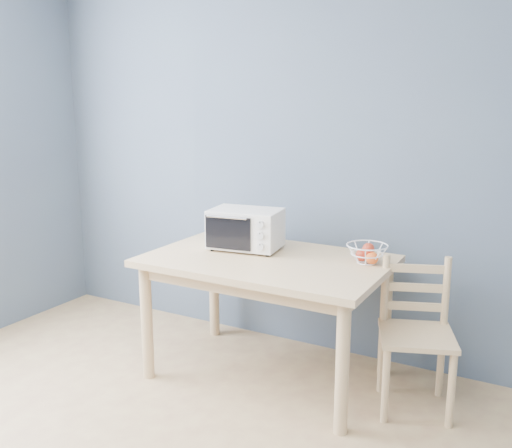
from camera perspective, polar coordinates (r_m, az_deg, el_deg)
The scene contains 5 objects.
room at distance 1.99m, azimuth -24.17°, elevation 0.70°, with size 4.01×4.51×2.61m.
dining_table at distance 3.39m, azimuth 1.11°, elevation -5.04°, with size 1.40×0.90×0.75m.
toaster_oven at distance 3.53m, azimuth -1.30°, elevation -0.42°, with size 0.46×0.37×0.25m.
fruit_basket at distance 3.30m, azimuth 11.10°, elevation -2.86°, with size 0.28×0.28×0.12m.
dining_chair at distance 3.27m, azimuth 15.68°, elevation -10.74°, with size 0.49×0.49×0.82m.
Camera 1 is at (1.57, -1.16, 1.66)m, focal length 40.00 mm.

